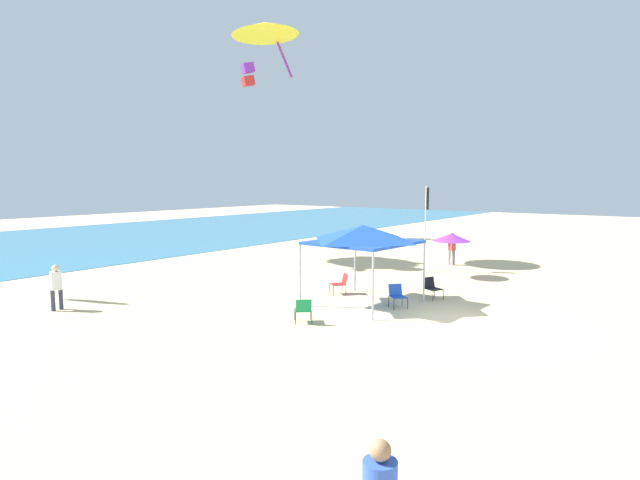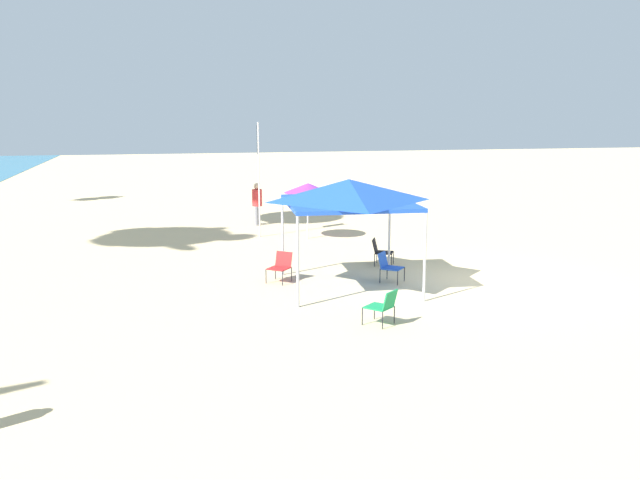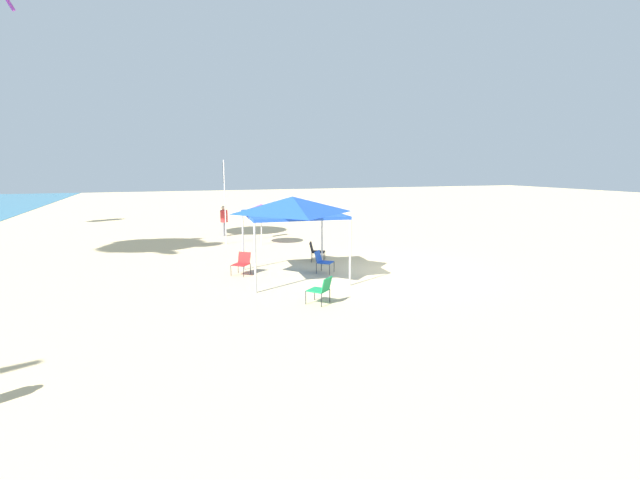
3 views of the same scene
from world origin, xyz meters
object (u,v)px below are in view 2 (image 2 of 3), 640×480
at_px(canopy_tent, 349,192).
at_px(folding_chair_left_of_tent, 388,265).
at_px(folding_chair_facing_ocean, 281,265).
at_px(folding_chair_near_cooler, 380,250).
at_px(person_far_stroller, 257,200).
at_px(beach_umbrella, 308,188).
at_px(folding_chair_right_of_tent, 383,305).
at_px(banner_flag, 259,169).

xyz_separation_m(canopy_tent, folding_chair_left_of_tent, (0.31, -1.25, -2.10)).
distance_m(canopy_tent, folding_chair_facing_ocean, 2.87).
relative_size(folding_chair_facing_ocean, folding_chair_near_cooler, 1.00).
bearing_deg(person_far_stroller, folding_chair_facing_ocean, -167.27).
height_order(beach_umbrella, folding_chair_right_of_tent, beach_umbrella).
height_order(folding_chair_left_of_tent, person_far_stroller, person_far_stroller).
height_order(folding_chair_right_of_tent, banner_flag, banner_flag).
height_order(folding_chair_left_of_tent, banner_flag, banner_flag).
distance_m(beach_umbrella, person_far_stroller, 3.92).
bearing_deg(beach_umbrella, folding_chair_right_of_tent, 177.15).
height_order(folding_chair_left_of_tent, folding_chair_near_cooler, same).
bearing_deg(folding_chair_near_cooler, beach_umbrella, 39.77).
distance_m(canopy_tent, beach_umbrella, 7.20).
distance_m(canopy_tent, folding_chair_left_of_tent, 2.46).
relative_size(beach_umbrella, banner_flag, 0.49).
bearing_deg(banner_flag, folding_chair_left_of_tent, -161.69).
distance_m(folding_chair_right_of_tent, folding_chair_near_cooler, 6.01).
bearing_deg(folding_chair_left_of_tent, canopy_tent, 144.55).
relative_size(folding_chair_near_cooler, banner_flag, 0.19).
bearing_deg(folding_chair_right_of_tent, banner_flag, -125.76).
distance_m(canopy_tent, folding_chair_right_of_tent, 3.99).
distance_m(folding_chair_left_of_tent, banner_flag, 8.37).
distance_m(beach_umbrella, banner_flag, 2.02).
bearing_deg(folding_chair_facing_ocean, folding_chair_left_of_tent, 25.52).
distance_m(canopy_tent, banner_flag, 8.11).
xyz_separation_m(folding_chair_right_of_tent, folding_chair_left_of_tent, (3.71, -1.36, 0.00)).
distance_m(folding_chair_near_cooler, banner_flag, 6.72).
xyz_separation_m(folding_chair_right_of_tent, person_far_stroller, (14.09, 0.90, 0.55)).
relative_size(beach_umbrella, person_far_stroller, 1.20).
distance_m(folding_chair_facing_ocean, folding_chair_near_cooler, 3.59).
relative_size(beach_umbrella, folding_chair_facing_ocean, 2.57).
height_order(folding_chair_facing_ocean, person_far_stroller, person_far_stroller).
distance_m(beach_umbrella, folding_chair_left_of_tent, 7.04).
height_order(canopy_tent, folding_chair_right_of_tent, canopy_tent).
height_order(canopy_tent, folding_chair_left_of_tent, canopy_tent).
bearing_deg(folding_chair_facing_ocean, canopy_tent, 7.77).
height_order(beach_umbrella, folding_chair_facing_ocean, beach_umbrella).
bearing_deg(folding_chair_left_of_tent, beach_umbrella, 47.45).
bearing_deg(folding_chair_right_of_tent, folding_chair_facing_ocean, -112.28).
relative_size(canopy_tent, folding_chair_near_cooler, 4.44).
relative_size(canopy_tent, banner_flag, 0.85).
relative_size(canopy_tent, beach_umbrella, 1.73).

